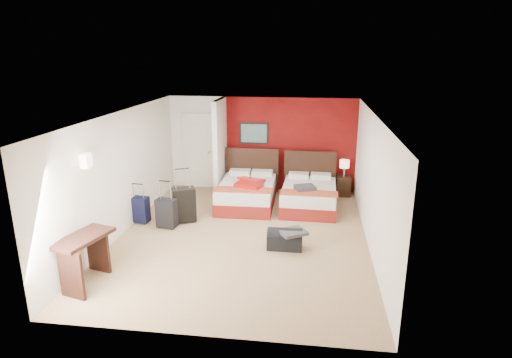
% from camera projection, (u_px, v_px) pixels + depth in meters
% --- Properties ---
extents(ground, '(6.50, 6.50, 0.00)m').
position_uv_depth(ground, '(243.00, 236.00, 8.82)').
color(ground, tan).
rests_on(ground, ground).
extents(room_walls, '(5.02, 6.52, 2.50)m').
position_uv_depth(room_walls, '(192.00, 158.00, 9.99)').
color(room_walls, white).
rests_on(room_walls, ground).
extents(red_accent_panel, '(3.50, 0.04, 2.50)m').
position_uv_depth(red_accent_panel, '(289.00, 145.00, 11.44)').
color(red_accent_panel, maroon).
rests_on(red_accent_panel, ground).
extents(partition_wall, '(0.12, 1.20, 2.50)m').
position_uv_depth(partition_wall, '(220.00, 148.00, 11.07)').
color(partition_wall, silver).
rests_on(partition_wall, ground).
extents(entry_door, '(0.82, 0.06, 2.05)m').
position_uv_depth(entry_door, '(198.00, 151.00, 11.79)').
color(entry_door, silver).
rests_on(entry_door, ground).
extents(bed_left, '(1.35, 1.91, 0.57)m').
position_uv_depth(bed_left, '(247.00, 194.00, 10.54)').
color(bed_left, white).
rests_on(bed_left, ground).
extents(bed_right, '(1.32, 1.85, 0.54)m').
position_uv_depth(bed_right, '(309.00, 197.00, 10.35)').
color(bed_right, white).
rests_on(bed_right, ground).
extents(red_suitcase_open, '(0.84, 0.98, 0.10)m').
position_uv_depth(red_suitcase_open, '(250.00, 182.00, 10.33)').
color(red_suitcase_open, '#AF150F').
rests_on(red_suitcase_open, bed_left).
extents(jacket_bundle, '(0.54, 0.49, 0.11)m').
position_uv_depth(jacket_bundle, '(305.00, 188.00, 9.99)').
color(jacket_bundle, '#393A3F').
rests_on(jacket_bundle, bed_right).
extents(nightstand, '(0.37, 0.37, 0.51)m').
position_uv_depth(nightstand, '(343.00, 186.00, 11.26)').
color(nightstand, black).
rests_on(nightstand, ground).
extents(table_lamp, '(0.33, 0.33, 0.45)m').
position_uv_depth(table_lamp, '(344.00, 169.00, 11.12)').
color(table_lamp, white).
rests_on(table_lamp, nightstand).
extents(suitcase_black, '(0.59, 0.50, 0.75)m').
position_uv_depth(suitcase_black, '(184.00, 206.00, 9.47)').
color(suitcase_black, black).
rests_on(suitcase_black, ground).
extents(suitcase_charcoal, '(0.45, 0.31, 0.61)m').
position_uv_depth(suitcase_charcoal, '(167.00, 214.00, 9.19)').
color(suitcase_charcoal, black).
rests_on(suitcase_charcoal, ground).
extents(suitcase_navy, '(0.43, 0.30, 0.56)m').
position_uv_depth(suitcase_navy, '(140.00, 211.00, 9.46)').
color(suitcase_navy, black).
rests_on(suitcase_navy, ground).
extents(duffel_bag, '(0.67, 0.36, 0.34)m').
position_uv_depth(duffel_bag, '(285.00, 240.00, 8.24)').
color(duffel_bag, black).
rests_on(duffel_bag, ground).
extents(jacket_draped, '(0.62, 0.60, 0.06)m').
position_uv_depth(jacket_draped, '(293.00, 232.00, 8.12)').
color(jacket_draped, '#3E3D43').
rests_on(jacket_draped, duffel_bag).
extents(desk, '(0.74, 1.10, 0.84)m').
position_uv_depth(desk, '(85.00, 260.00, 6.92)').
color(desk, black).
rests_on(desk, ground).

